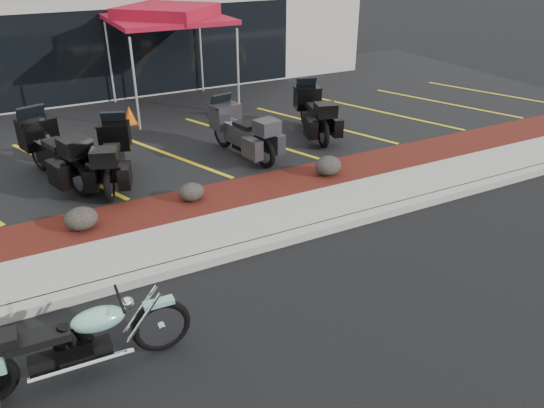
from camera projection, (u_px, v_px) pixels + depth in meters
ground at (273, 280)px, 8.06m from camera, size 90.00×90.00×0.00m
curb at (248, 249)px, 8.74m from camera, size 24.00×0.25×0.15m
sidewalk at (231, 230)px, 9.29m from camera, size 24.00×1.20×0.15m
mulch_bed at (206, 202)px, 10.24m from camera, size 24.00×1.20×0.16m
upper_lot at (134, 124)px, 14.51m from camera, size 26.00×9.60×0.15m
dealership_building at (82, 21)px, 18.58m from camera, size 18.00×8.16×4.00m
boulder_left at (81, 219)px, 9.06m from camera, size 0.57×0.47×0.40m
boulder_mid at (191, 192)px, 10.07m from camera, size 0.49×0.41×0.35m
boulder_right at (328, 166)px, 11.13m from camera, size 0.58×0.49×0.41m
hero_cruiser at (161, 319)px, 6.50m from camera, size 2.80×0.81×0.98m
touring_black_front at (36, 139)px, 11.15m from camera, size 1.62×2.63×1.43m
touring_black_mid at (116, 141)px, 11.26m from camera, size 1.52×2.37×1.29m
touring_grey at (222, 121)px, 12.44m from camera, size 1.26×2.35×1.30m
touring_black_rear at (306, 102)px, 13.81m from camera, size 1.43×2.40×1.31m
traffic_cone at (130, 115)px, 14.20m from camera, size 0.42×0.42×0.48m
popup_canopy at (167, 16)px, 14.44m from camera, size 3.69×3.69×2.85m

